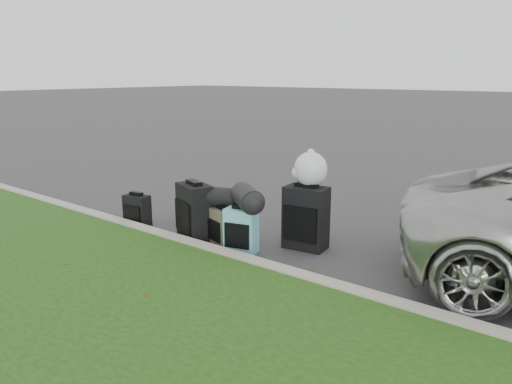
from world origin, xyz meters
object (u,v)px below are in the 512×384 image
Objects in this scene: suitcase_small_black at (137,211)px; tote_green at (205,211)px; suitcase_large_black_left at (195,212)px; suitcase_olive at (222,227)px; suitcase_large_black_right at (306,218)px; tote_navy at (201,206)px; suitcase_teal at (241,231)px.

tote_green is at bearing 40.21° from suitcase_small_black.
suitcase_olive is at bearing 26.71° from suitcase_large_black_left.
tote_navy is at bearing 165.63° from suitcase_large_black_right.
tote_navy is (-1.52, 0.84, -0.13)m from suitcase_teal.
suitcase_small_black is at bearing -138.27° from tote_green.
suitcase_olive reaches higher than tote_green.
tote_navy is (-2.05, 0.21, -0.24)m from suitcase_large_black_right.
suitcase_small_black is at bearing -118.07° from tote_navy.
suitcase_large_black_left reaches higher than tote_navy.
tote_navy is at bearing 162.63° from suitcase_olive.
suitcase_small_black is 1.25× the size of tote_green.
suitcase_olive is 1.29× the size of tote_green.
suitcase_large_black_right is (0.89, 0.57, 0.16)m from suitcase_olive.
tote_navy is at bearing 135.87° from tote_green.
suitcase_olive reaches higher than tote_navy.
tote_navy is (-0.73, 0.84, -0.22)m from suitcase_large_black_left.
suitcase_teal is 0.83m from suitcase_large_black_right.
suitcase_small_black is 2.49m from suitcase_large_black_right.
suitcase_large_black_left is 0.95× the size of suitcase_large_black_right.
tote_navy is (-0.30, 0.22, -0.03)m from tote_green.
tote_green is at bearing 143.73° from suitcase_large_black_left.
suitcase_large_black_left reaches higher than suitcase_olive.
suitcase_small_black is 1.07m from suitcase_large_black_left.
suitcase_teal is 0.70× the size of suitcase_large_black_right.
suitcase_large_black_left is at bearing -155.90° from suitcase_olive.
suitcase_teal reaches higher than tote_green.
suitcase_small_black reaches higher than tote_green.
suitcase_large_black_right is 2.07m from tote_navy.
tote_green reaches higher than tote_navy.
suitcase_teal is 1.74m from tote_navy.
suitcase_small_black is at bearing -171.01° from suitcase_large_black_right.
suitcase_large_black_left reaches higher than suitcase_teal.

